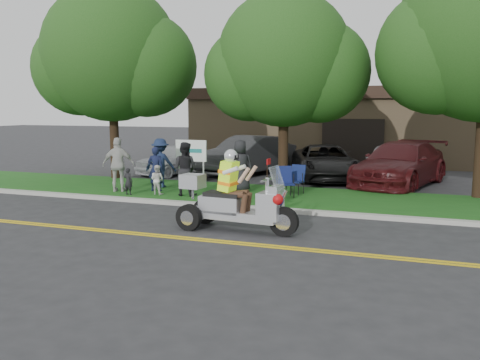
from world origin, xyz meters
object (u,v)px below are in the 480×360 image
(parked_car_mid, at_px, (325,162))
(lawn_chair_a, at_px, (297,177))
(spectator_adult_mid, at_px, (185,169))
(trike_scooter, at_px, (233,203))
(parked_car_far_left, at_px, (177,159))
(parked_car_far_right, at_px, (389,162))
(spectator_adult_right, at_px, (119,165))
(parked_car_right, at_px, (400,164))
(spectator_adult_left, at_px, (156,169))
(lawn_chair_b, at_px, (285,180))
(parked_car_left, at_px, (247,155))

(parked_car_mid, bearing_deg, lawn_chair_a, -110.54)
(lawn_chair_a, height_order, spectator_adult_mid, spectator_adult_mid)
(trike_scooter, relative_size, parked_car_mid, 0.59)
(parked_car_far_left, bearing_deg, spectator_adult_mid, -43.66)
(parked_car_far_left, xyz_separation_m, parked_car_far_right, (9.00, 1.24, 0.05))
(spectator_adult_right, relative_size, parked_car_far_left, 0.46)
(spectator_adult_mid, relative_size, spectator_adult_right, 0.95)
(parked_car_right, height_order, parked_car_far_right, parked_car_right)
(parked_car_far_left, bearing_deg, spectator_adult_left, -53.83)
(lawn_chair_b, bearing_deg, parked_car_right, 23.38)
(spectator_adult_right, height_order, parked_car_far_left, spectator_adult_right)
(spectator_adult_mid, xyz_separation_m, parked_car_mid, (3.48, 6.06, -0.27))
(parked_car_left, bearing_deg, spectator_adult_left, -82.83)
(parked_car_far_left, bearing_deg, parked_car_right, 16.52)
(parked_car_left, bearing_deg, parked_car_far_left, -142.75)
(spectator_adult_right, height_order, parked_car_right, spectator_adult_right)
(parked_car_far_left, bearing_deg, parked_car_left, 34.90)
(lawn_chair_b, relative_size, parked_car_mid, 0.19)
(spectator_adult_right, distance_m, parked_car_far_right, 10.79)
(spectator_adult_right, bearing_deg, parked_car_far_right, -161.38)
(trike_scooter, relative_size, spectator_adult_mid, 1.73)
(parked_car_mid, bearing_deg, lawn_chair_b, -112.84)
(spectator_adult_right, bearing_deg, parked_car_mid, -154.11)
(parked_car_right, bearing_deg, parked_car_mid, -177.13)
(spectator_adult_mid, xyz_separation_m, parked_car_left, (-0.02, 6.39, -0.12))
(lawn_chair_b, height_order, parked_car_far_left, parked_car_far_left)
(spectator_adult_mid, bearing_deg, lawn_chair_b, -163.36)
(lawn_chair_b, distance_m, spectator_adult_left, 4.47)
(parked_car_left, height_order, parked_car_far_right, parked_car_left)
(lawn_chair_b, distance_m, parked_car_left, 6.32)
(lawn_chair_b, bearing_deg, spectator_adult_right, 160.18)
(lawn_chair_a, height_order, parked_car_right, parked_car_right)
(parked_car_right, bearing_deg, trike_scooter, -94.48)
(spectator_adult_left, xyz_separation_m, spectator_adult_right, (-1.14, -0.51, 0.16))
(parked_car_far_left, bearing_deg, spectator_adult_right, -66.96)
(trike_scooter, xyz_separation_m, parked_car_far_left, (-6.02, 9.01, -0.00))
(lawn_chair_a, distance_m, spectator_adult_mid, 3.73)
(spectator_adult_left, xyz_separation_m, parked_car_far_left, (-1.70, 4.95, -0.18))
(spectator_adult_left, relative_size, parked_car_far_right, 0.35)
(trike_scooter, relative_size, spectator_adult_right, 1.64)
(parked_car_far_left, height_order, parked_car_far_right, parked_car_far_right)
(spectator_adult_left, relative_size, parked_car_mid, 0.30)
(parked_car_far_right, bearing_deg, spectator_adult_mid, -132.07)
(lawn_chair_b, bearing_deg, spectator_adult_left, 156.07)
(spectator_adult_left, xyz_separation_m, parked_car_right, (7.80, 4.83, -0.04))
(spectator_adult_left, height_order, parked_car_far_right, spectator_adult_left)
(spectator_adult_right, relative_size, parked_car_right, 0.32)
(parked_car_left, xyz_separation_m, parked_car_right, (6.50, -1.08, -0.03))
(spectator_adult_mid, height_order, parked_car_far_right, spectator_adult_mid)
(lawn_chair_a, relative_size, parked_car_far_left, 0.24)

